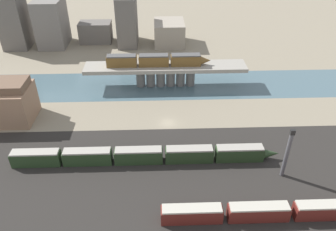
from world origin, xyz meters
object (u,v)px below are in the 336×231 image
(signal_tower, at_px, (287,154))
(train_yard_near, at_px, (298,211))
(train_on_bridge, at_px, (158,60))
(train_yard_mid, at_px, (144,155))

(signal_tower, bearing_deg, train_yard_near, -94.14)
(train_on_bridge, bearing_deg, train_yard_near, -64.25)
(train_yard_near, distance_m, train_yard_mid, 35.88)
(train_on_bridge, relative_size, train_yard_near, 0.61)
(train_on_bridge, relative_size, train_yard_mid, 0.53)
(train_on_bridge, distance_m, signal_tower, 52.97)
(train_yard_near, bearing_deg, signal_tower, 85.86)
(train_yard_near, bearing_deg, train_on_bridge, 115.75)
(train_yard_mid, relative_size, signal_tower, 4.99)
(train_yard_near, xyz_separation_m, train_yard_mid, (-31.17, 17.79, 0.16))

